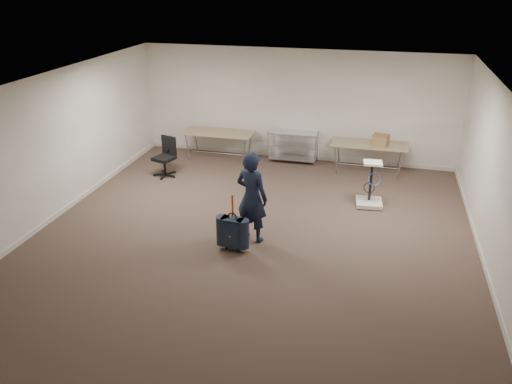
# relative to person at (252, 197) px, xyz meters

# --- Properties ---
(ground) EXTENTS (9.00, 9.00, 0.00)m
(ground) POSITION_rel_person_xyz_m (-0.01, -0.04, -0.84)
(ground) COLOR #402F27
(ground) RESTS_ON ground
(room_shell) EXTENTS (8.00, 9.00, 9.00)m
(room_shell) POSITION_rel_person_xyz_m (-0.01, 1.35, -0.79)
(room_shell) COLOR beige
(room_shell) RESTS_ON ground
(folding_table_left) EXTENTS (1.80, 0.75, 0.73)m
(folding_table_left) POSITION_rel_person_xyz_m (-1.91, 3.91, -0.16)
(folding_table_left) COLOR #A18662
(folding_table_left) RESTS_ON ground
(folding_table_right) EXTENTS (1.80, 0.75, 0.73)m
(folding_table_right) POSITION_rel_person_xyz_m (1.89, 3.91, -0.16)
(folding_table_right) COLOR #A18662
(folding_table_right) RESTS_ON ground
(wire_shelf) EXTENTS (1.22, 0.47, 0.80)m
(wire_shelf) POSITION_rel_person_xyz_m (-0.01, 4.16, -0.40)
(wire_shelf) COLOR silver
(wire_shelf) RESTS_ON ground
(person) EXTENTS (0.71, 0.57, 1.68)m
(person) POSITION_rel_person_xyz_m (0.00, 0.00, 0.00)
(person) COLOR black
(person) RESTS_ON ground
(suitcase) EXTENTS (0.41, 0.26, 1.06)m
(suitcase) POSITION_rel_person_xyz_m (-0.22, -0.48, -0.48)
(suitcase) COLOR #161A31
(suitcase) RESTS_ON ground
(office_chair) EXTENTS (0.57, 0.57, 0.94)m
(office_chair) POSITION_rel_person_xyz_m (-2.78, 2.49, -0.56)
(office_chair) COLOR black
(office_chair) RESTS_ON ground
(equipment_cart) EXTENTS (0.58, 0.58, 0.97)m
(equipment_cart) POSITION_rel_person_xyz_m (2.02, 1.98, -0.59)
(equipment_cart) COLOR beige
(equipment_cart) RESTS_ON ground
(cardboard_box) EXTENTS (0.41, 0.35, 0.26)m
(cardboard_box) POSITION_rel_person_xyz_m (2.14, 3.82, 0.02)
(cardboard_box) COLOR #9D6F49
(cardboard_box) RESTS_ON folding_table_right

